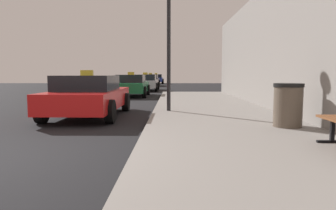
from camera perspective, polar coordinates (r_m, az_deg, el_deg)
ground_plane at (r=5.41m, az=-28.39°, el=-9.06°), size 80.00×80.00×0.00m
sidewalk at (r=4.93m, az=17.42°, el=-9.14°), size 4.00×32.00×0.15m
trash_bin at (r=7.37m, az=21.09°, el=0.01°), size 0.65×0.65×0.96m
street_lamp at (r=10.00m, az=0.13°, el=15.38°), size 0.36×0.36×4.14m
car_red at (r=9.91m, az=-14.26°, el=1.67°), size 2.06×4.39×1.43m
car_green at (r=18.51m, az=-6.70°, el=3.59°), size 1.94×4.21×1.43m
car_silver at (r=24.75m, az=-4.13°, el=4.15°), size 2.06×4.59×1.43m
car_black at (r=34.32m, az=-3.23°, el=4.58°), size 1.98×4.45×1.43m
car_blue at (r=42.39m, az=-2.20°, el=4.80°), size 2.00×4.27×1.43m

